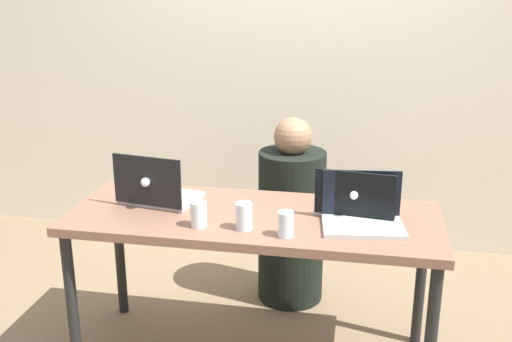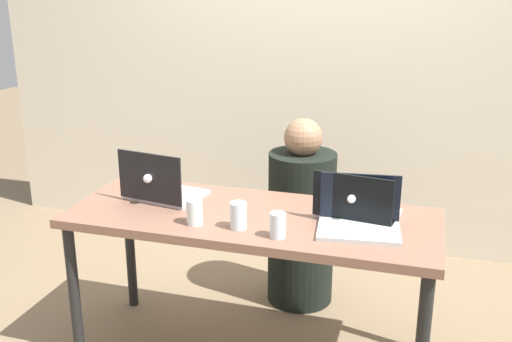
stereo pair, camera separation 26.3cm
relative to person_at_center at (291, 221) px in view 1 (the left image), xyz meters
The scene contains 9 objects.
back_wall 1.17m from the person_at_center, 96.43° to the left, with size 4.50×0.10×2.53m, color beige.
desk 0.64m from the person_at_center, 99.01° to the right, with size 1.63×0.63×0.73m.
person_at_center is the anchor object (origin of this frame).
laptop_back_right 0.70m from the person_at_center, 55.77° to the right, with size 0.37×0.27×0.22m.
laptop_back_left 0.84m from the person_at_center, 135.76° to the right, with size 0.37×0.31×0.25m.
laptop_front_right 0.80m from the person_at_center, 59.17° to the right, with size 0.36×0.27×0.22m.
water_glass_right 0.87m from the person_at_center, 84.54° to the right, with size 0.06×0.06×0.10m.
water_glass_left 0.89m from the person_at_center, 110.72° to the right, with size 0.07×0.07×0.11m.
water_glass_center 0.83m from the person_at_center, 97.59° to the right, with size 0.07×0.07×0.11m.
Camera 1 is at (0.47, -2.40, 1.71)m, focal length 42.00 mm.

